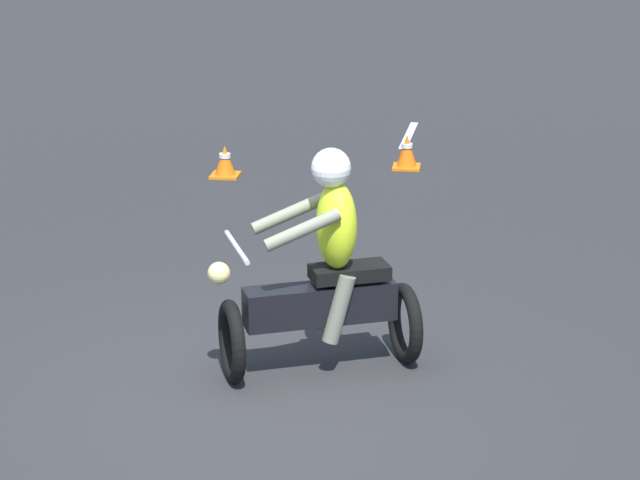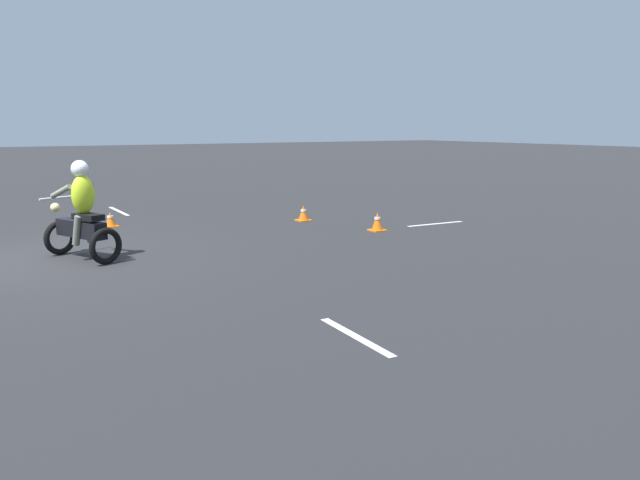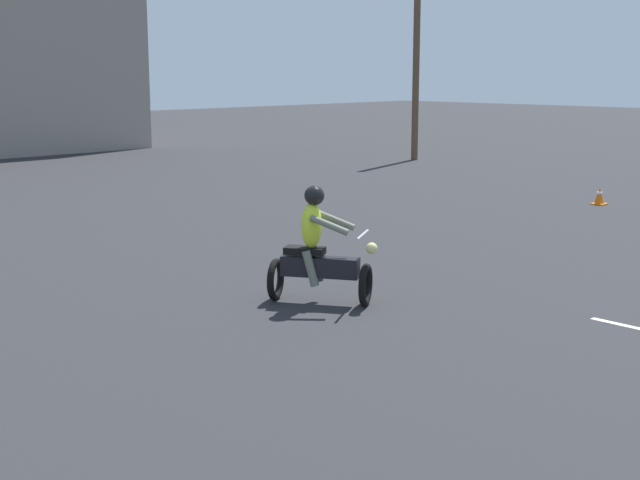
% 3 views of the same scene
% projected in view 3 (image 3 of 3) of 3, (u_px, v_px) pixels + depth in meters
% --- Properties ---
extents(motorcycle_rider_background, '(1.22, 1.51, 1.66)m').
position_uv_depth(motorcycle_rider_background, '(318.00, 252.00, 12.37)').
color(motorcycle_rider_background, black).
rests_on(motorcycle_rider_background, ground).
extents(traffic_cone_near_left, '(0.32, 0.32, 0.41)m').
position_uv_depth(traffic_cone_near_left, '(600.00, 196.00, 21.53)').
color(traffic_cone_near_left, orange).
rests_on(traffic_cone_near_left, ground).
extents(utility_pole_near, '(0.24, 0.24, 7.11)m').
position_uv_depth(utility_pole_near, '(416.00, 60.00, 31.48)').
color(utility_pole_near, brown).
rests_on(utility_pole_near, ground).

